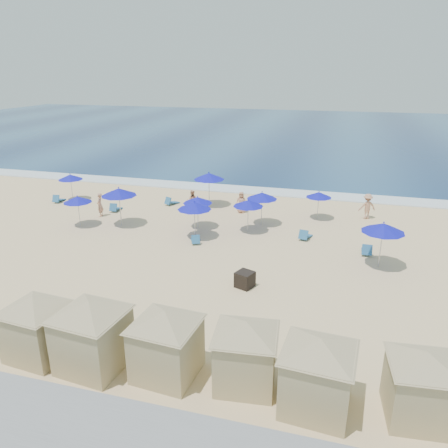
{
  "coord_description": "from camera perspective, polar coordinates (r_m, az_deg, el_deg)",
  "views": [
    {
      "loc": [
        7.68,
        -21.06,
        10.23
      ],
      "look_at": [
        0.92,
        3.0,
        1.28
      ],
      "focal_mm": 35.0,
      "sensor_mm": 36.0,
      "label": 1
    }
  ],
  "objects": [
    {
      "name": "umbrella_7",
      "position": [
        28.37,
        3.19,
        2.74
      ],
      "size": [
        1.99,
        1.99,
        2.27
      ],
      "color": "#A5A8AD",
      "rests_on": "ground"
    },
    {
      "name": "cabana_4",
      "position": [
        14.42,
        12.22,
        -17.48
      ],
      "size": [
        4.5,
        4.5,
        2.83
      ],
      "color": "tan",
      "rests_on": "ground"
    },
    {
      "name": "umbrella_3",
      "position": [
        33.87,
        -1.98,
        6.25
      ],
      "size": [
        2.39,
        2.39,
        2.72
      ],
      "color": "#A5A8AD",
      "rests_on": "ground"
    },
    {
      "name": "ocean",
      "position": [
        77.13,
        10.04,
        11.81
      ],
      "size": [
        160.0,
        80.0,
        0.06
      ],
      "primitive_type": "cube",
      "color": "navy",
      "rests_on": "ground"
    },
    {
      "name": "umbrella_9",
      "position": [
        24.58,
        20.09,
        -0.46
      ],
      "size": [
        2.29,
        2.29,
        2.61
      ],
      "color": "#A5A8AD",
      "rests_on": "ground"
    },
    {
      "name": "beachgoer_1",
      "position": [
        33.04,
        -4.19,
        3.06
      ],
      "size": [
        0.88,
        0.75,
        1.6
      ],
      "primitive_type": "imported",
      "rotation": [
        0.0,
        0.0,
        3.34
      ],
      "color": "tan",
      "rests_on": "ground"
    },
    {
      "name": "cabana_3",
      "position": [
        15.09,
        2.88,
        -15.5
      ],
      "size": [
        4.26,
        4.26,
        2.69
      ],
      "color": "tan",
      "rests_on": "ground"
    },
    {
      "name": "umbrella_1",
      "position": [
        31.06,
        -18.6,
        3.06
      ],
      "size": [
        1.91,
        1.91,
        2.17
      ],
      "color": "#A5A8AD",
      "rests_on": "ground"
    },
    {
      "name": "beach_chair_4",
      "position": [
        28.09,
        10.53,
        -1.47
      ],
      "size": [
        0.84,
        1.36,
        0.7
      ],
      "color": "#296699",
      "rests_on": "ground"
    },
    {
      "name": "seawall",
      "position": [
        14.42,
        -23.94,
        -23.99
      ],
      "size": [
        160.0,
        6.1,
        1.22
      ],
      "color": "gray",
      "rests_on": "ground"
    },
    {
      "name": "umbrella_6",
      "position": [
        29.75,
        4.98,
        3.7
      ],
      "size": [
        2.09,
        2.09,
        2.38
      ],
      "color": "#A5A8AD",
      "rests_on": "ground"
    },
    {
      "name": "beachgoer_3",
      "position": [
        32.55,
        2.27,
        2.85
      ],
      "size": [
        0.85,
        0.61,
        1.61
      ],
      "primitive_type": "imported",
      "rotation": [
        0.0,
        0.0,
        0.14
      ],
      "color": "tan",
      "rests_on": "ground"
    },
    {
      "name": "trash_bin",
      "position": [
        21.71,
        2.74,
        -7.25
      ],
      "size": [
        1.03,
        1.03,
        0.79
      ],
      "primitive_type": "cube",
      "rotation": [
        0.0,
        0.0,
        -0.37
      ],
      "color": "black",
      "rests_on": "ground"
    },
    {
      "name": "beach_chair_5",
      "position": [
        26.72,
        18.14,
        -3.27
      ],
      "size": [
        0.6,
        1.3,
        0.71
      ],
      "color": "#296699",
      "rests_on": "ground"
    },
    {
      "name": "umbrella_8",
      "position": [
        31.62,
        12.29,
        3.76
      ],
      "size": [
        1.81,
        1.81,
        2.06
      ],
      "color": "#A5A8AD",
      "rests_on": "ground"
    },
    {
      "name": "beach_chair_1",
      "position": [
        34.05,
        -14.02,
        2.04
      ],
      "size": [
        0.64,
        1.3,
        0.69
      ],
      "color": "#296699",
      "rests_on": "ground"
    },
    {
      "name": "beachgoer_2",
      "position": [
        32.8,
        18.2,
        2.21
      ],
      "size": [
        1.35,
        1.06,
        1.84
      ],
      "primitive_type": "imported",
      "rotation": [
        0.0,
        0.0,
        3.5
      ],
      "color": "tan",
      "rests_on": "ground"
    },
    {
      "name": "cabana_2",
      "position": [
        15.56,
        -7.59,
        -14.18
      ],
      "size": [
        4.43,
        4.43,
        2.79
      ],
      "color": "tan",
      "rests_on": "ground"
    },
    {
      "name": "ground",
      "position": [
        24.64,
        -3.97,
        -4.88
      ],
      "size": [
        160.0,
        160.0,
        0.0
      ],
      "primitive_type": "plane",
      "color": "beige",
      "rests_on": "ground"
    },
    {
      "name": "beachgoer_0",
      "position": [
        32.95,
        -15.91,
        2.43
      ],
      "size": [
        0.55,
        0.72,
        1.75
      ],
      "primitive_type": "imported",
      "rotation": [
        0.0,
        0.0,
        4.94
      ],
      "color": "tan",
      "rests_on": "ground"
    },
    {
      "name": "beach_chair_2",
      "position": [
        34.88,
        -6.94,
        2.9
      ],
      "size": [
        1.01,
        1.35,
        0.68
      ],
      "color": "#296699",
      "rests_on": "ground"
    },
    {
      "name": "umbrella_0",
      "position": [
        37.56,
        -19.44,
        5.8
      ],
      "size": [
        1.95,
        1.95,
        2.22
      ],
      "color": "#A5A8AD",
      "rests_on": "ground"
    },
    {
      "name": "surf_line",
      "position": [
        38.72,
        3.7,
        4.4
      ],
      "size": [
        160.0,
        2.5,
        0.08
      ],
      "primitive_type": "cube",
      "color": "white",
      "rests_on": "ground"
    },
    {
      "name": "umbrella_4",
      "position": [
        29.12,
        -3.47,
        3.14
      ],
      "size": [
        1.97,
        1.97,
        2.24
      ],
      "color": "#A5A8AD",
      "rests_on": "ground"
    },
    {
      "name": "umbrella_5",
      "position": [
        27.31,
        -3.89,
        2.38
      ],
      "size": [
        2.15,
        2.15,
        2.44
      ],
      "color": "#A5A8AD",
      "rests_on": "ground"
    },
    {
      "name": "cabana_1",
      "position": [
        16.43,
        -16.96,
        -12.59
      ],
      "size": [
        4.66,
        4.66,
        2.94
      ],
      "color": "tan",
      "rests_on": "ground"
    },
    {
      "name": "beach_chair_0",
      "position": [
        37.75,
        -20.84,
        3.04
      ],
      "size": [
        0.67,
        1.28,
        0.68
      ],
      "color": "#296699",
      "rests_on": "ground"
    },
    {
      "name": "cabana_0",
      "position": [
        17.78,
        -23.36,
        -11.33
      ],
      "size": [
        4.29,
        4.29,
        2.7
      ],
      "color": "tan",
      "rests_on": "ground"
    },
    {
      "name": "umbrella_2",
      "position": [
        30.28,
        -13.58,
        4.09
      ],
      "size": [
        2.4,
        2.4,
        2.73
      ],
      "color": "#A5A8AD",
      "rests_on": "ground"
    },
    {
      "name": "beach_chair_3",
      "position": [
        27.05,
        -3.76,
        -2.06
      ],
      "size": [
        0.92,
        1.25,
        0.63
      ],
      "color": "#296699",
      "rests_on": "ground"
    },
    {
      "name": "cabana_5",
      "position": [
        15.1,
        24.54,
        -17.67
      ],
      "size": [
        4.16,
        4.16,
        2.62
      ],
      "color": "tan",
      "rests_on": "ground"
    }
  ]
}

